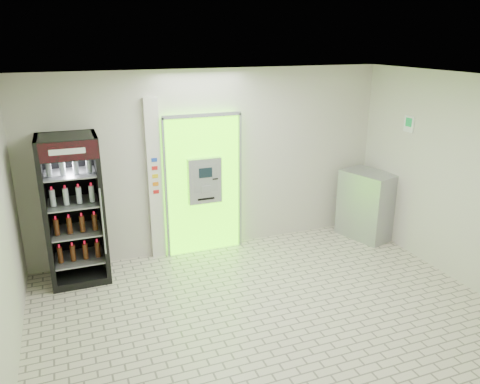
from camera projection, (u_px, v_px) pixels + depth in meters
ground at (275, 322)px, 5.96m from camera, size 6.00×6.00×0.00m
room_shell at (279, 185)px, 5.38m from camera, size 6.00×6.00×6.00m
atm_assembly at (203, 184)px, 7.66m from camera, size 1.30×0.24×2.33m
pillar at (155, 181)px, 7.38m from camera, size 0.22×0.11×2.60m
beverage_cooler at (74, 212)px, 6.76m from camera, size 0.82×0.77×2.18m
steel_cabinet at (367, 205)px, 8.37m from camera, size 0.86×1.04×1.21m
exit_sign at (409, 124)px, 7.54m from camera, size 0.02×0.22×0.26m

